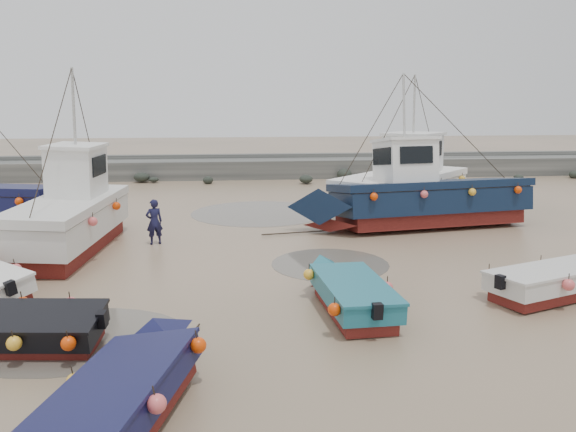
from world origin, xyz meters
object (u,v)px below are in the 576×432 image
at_px(cabin_boat_2, 417,196).
at_px(dinghy_3, 564,277).
at_px(dinghy_1, 129,386).
at_px(cabin_boat_1, 75,210).
at_px(dinghy_4, 4,324).
at_px(person, 155,244).
at_px(cabin_boat_3, 409,183).
at_px(dinghy_2, 349,288).

bearing_deg(cabin_boat_2, dinghy_3, 179.83).
distance_m(dinghy_3, cabin_boat_2, 8.55).
relative_size(dinghy_1, cabin_boat_1, 0.63).
distance_m(dinghy_4, person, 8.78).
height_order(dinghy_3, cabin_boat_3, cabin_boat_3).
height_order(dinghy_1, cabin_boat_2, cabin_boat_2).
bearing_deg(cabin_boat_1, cabin_boat_3, 25.57).
distance_m(dinghy_1, cabin_boat_3, 19.13).
relative_size(dinghy_1, cabin_boat_2, 0.55).
xyz_separation_m(dinghy_3, cabin_boat_2, (-1.34, 8.41, 0.76)).
xyz_separation_m(dinghy_4, cabin_boat_2, (12.35, 10.37, 0.75)).
bearing_deg(dinghy_3, dinghy_1, -85.45).
relative_size(cabin_boat_1, cabin_boat_2, 0.87).
bearing_deg(dinghy_4, cabin_boat_2, -44.25).
distance_m(dinghy_1, cabin_boat_1, 11.89).
height_order(cabin_boat_1, cabin_boat_3, same).
height_order(dinghy_3, cabin_boat_2, cabin_boat_2).
bearing_deg(dinghy_3, cabin_boat_2, 168.93).
xyz_separation_m(dinghy_1, dinghy_3, (10.57, 4.85, 0.00)).
xyz_separation_m(dinghy_4, cabin_boat_1, (-0.73, 8.33, 0.80)).
relative_size(dinghy_4, person, 3.46).
relative_size(dinghy_1, dinghy_2, 1.11).
relative_size(dinghy_3, person, 3.53).
distance_m(dinghy_1, dinghy_3, 11.63).
height_order(dinghy_2, cabin_boat_3, cabin_boat_3).
distance_m(dinghy_4, cabin_boat_1, 8.40).
distance_m(dinghy_2, dinghy_4, 7.92).
relative_size(dinghy_2, dinghy_4, 0.96).
height_order(dinghy_1, dinghy_4, same).
relative_size(dinghy_4, cabin_boat_2, 0.51).
height_order(dinghy_1, dinghy_3, same).
distance_m(dinghy_4, cabin_boat_3, 18.73).
bearing_deg(cabin_boat_1, cabin_boat_2, 13.78).
xyz_separation_m(cabin_boat_1, cabin_boat_3, (13.69, 5.17, -0.03)).
distance_m(cabin_boat_3, person, 12.12).
bearing_deg(dinghy_3, cabin_boat_3, 163.52).
bearing_deg(dinghy_1, cabin_boat_2, 69.20).
distance_m(dinghy_2, cabin_boat_2, 9.93).
bearing_deg(dinghy_3, person, -139.44).
relative_size(cabin_boat_1, person, 5.89).
distance_m(cabin_boat_2, person, 10.61).
height_order(cabin_boat_1, cabin_boat_2, same).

